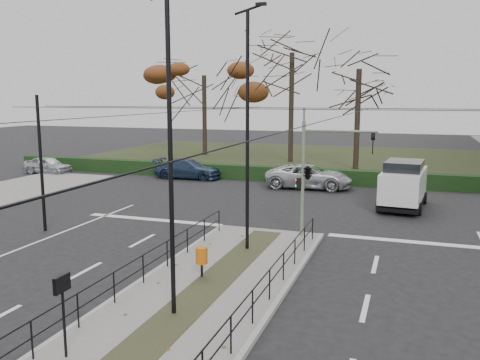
% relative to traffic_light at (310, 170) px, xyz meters
% --- Properties ---
extents(ground, '(140.00, 140.00, 0.00)m').
position_rel_traffic_light_xyz_m(ground, '(-1.78, -4.50, -2.93)').
color(ground, black).
rests_on(ground, ground).
extents(median_island, '(4.40, 15.00, 0.14)m').
position_rel_traffic_light_xyz_m(median_island, '(-1.78, -7.00, -2.86)').
color(median_island, slate).
rests_on(median_island, ground).
extents(park, '(38.00, 26.00, 0.10)m').
position_rel_traffic_light_xyz_m(park, '(-7.78, 27.50, -2.88)').
color(park, black).
rests_on(park, ground).
extents(hedge, '(38.00, 1.00, 1.00)m').
position_rel_traffic_light_xyz_m(hedge, '(-7.78, 14.10, -2.43)').
color(hedge, black).
rests_on(hedge, ground).
extents(median_railing, '(4.14, 13.24, 0.92)m').
position_rel_traffic_light_xyz_m(median_railing, '(-1.78, -7.10, -1.95)').
color(median_railing, black).
rests_on(median_railing, median_island).
extents(catenary, '(20.00, 34.00, 6.00)m').
position_rel_traffic_light_xyz_m(catenary, '(-1.78, -2.88, 0.50)').
color(catenary, black).
rests_on(catenary, ground).
extents(traffic_light, '(3.25, 1.86, 4.79)m').
position_rel_traffic_light_xyz_m(traffic_light, '(0.00, 0.00, 0.00)').
color(traffic_light, slate).
rests_on(traffic_light, median_island).
extents(litter_bin, '(0.39, 0.39, 0.99)m').
position_rel_traffic_light_xyz_m(litter_bin, '(-2.30, -6.03, -2.08)').
color(litter_bin, black).
rests_on(litter_bin, median_island).
extents(info_panel, '(0.11, 0.50, 1.92)m').
position_rel_traffic_light_xyz_m(info_panel, '(-3.20, -11.73, -1.28)').
color(info_panel, black).
rests_on(info_panel, median_island).
extents(streetlamp_median_near, '(0.71, 0.14, 8.49)m').
position_rel_traffic_light_xyz_m(streetlamp_median_near, '(-1.91, -8.85, 1.53)').
color(streetlamp_median_near, black).
rests_on(streetlamp_median_near, median_island).
extents(streetlamp_median_far, '(0.76, 0.15, 9.06)m').
position_rel_traffic_light_xyz_m(streetlamp_median_far, '(-1.84, -2.62, 1.82)').
color(streetlamp_median_far, black).
rests_on(streetlamp_median_far, median_island).
extents(parked_car_first, '(4.06, 1.93, 1.34)m').
position_rel_traffic_light_xyz_m(parked_car_first, '(-22.68, 11.57, -2.26)').
color(parked_car_first, '#B2B5BA').
rests_on(parked_car_first, ground).
extents(parked_car_third, '(4.99, 2.14, 1.43)m').
position_rel_traffic_light_xyz_m(parked_car_third, '(-11.45, 12.99, -2.21)').
color(parked_car_third, '#20304C').
rests_on(parked_car_third, ground).
extents(parked_car_fourth, '(5.68, 2.81, 1.55)m').
position_rel_traffic_light_xyz_m(parked_car_fourth, '(-2.30, 11.88, -2.15)').
color(parked_car_fourth, '#B2B5BA').
rests_on(parked_car_fourth, ground).
extents(white_van, '(2.57, 5.00, 2.54)m').
position_rel_traffic_light_xyz_m(white_van, '(3.63, 7.64, -1.61)').
color(white_van, silver).
rests_on(white_van, ground).
extents(rust_tree, '(10.17, 10.17, 10.37)m').
position_rel_traffic_light_xyz_m(rust_tree, '(-15.92, 26.90, 5.05)').
color(rust_tree, black).
rests_on(rust_tree, park).
extents(bare_tree_center, '(8.22, 8.22, 12.77)m').
position_rel_traffic_light_xyz_m(bare_tree_center, '(-6.39, 24.15, 6.09)').
color(bare_tree_center, black).
rests_on(bare_tree_center, park).
extents(bare_tree_near, '(6.12, 6.12, 10.59)m').
position_rel_traffic_light_xyz_m(bare_tree_near, '(-0.29, 21.23, 4.56)').
color(bare_tree_near, black).
rests_on(bare_tree_near, park).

